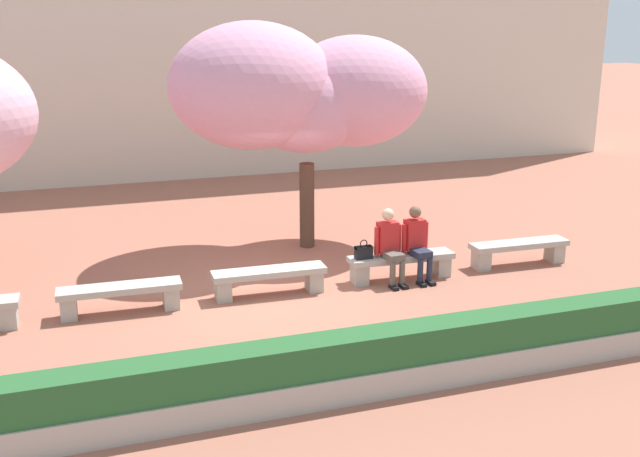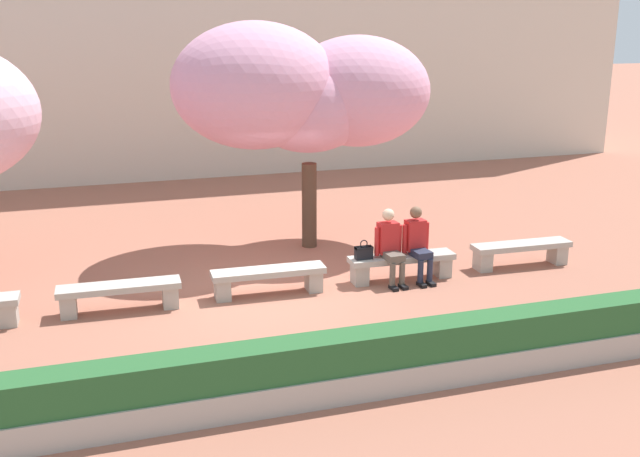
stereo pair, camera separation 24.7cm
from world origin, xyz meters
The scene contains 10 objects.
ground_plane centered at (0.00, 0.00, 0.00)m, with size 100.00×100.00×0.00m, color #9E604C.
stone_bench_near_west centered at (-2.38, 0.00, 0.31)m, with size 1.89×0.49×0.45m.
stone_bench_center centered at (0.00, 0.00, 0.31)m, with size 1.89×0.49×0.45m.
stone_bench_near_east centered at (2.38, 0.00, 0.31)m, with size 1.89×0.49×0.45m.
stone_bench_east_end centered at (4.76, 0.00, 0.31)m, with size 1.89×0.49×0.45m.
person_seated_left centered at (2.13, -0.05, 0.70)m, with size 0.51×0.70×1.29m.
person_seated_right centered at (2.64, -0.05, 0.70)m, with size 0.51×0.70×1.29m.
handbag centered at (1.67, 0.01, 0.58)m, with size 0.30×0.15×0.34m.
cherry_tree_main centered at (1.29, 2.45, 3.06)m, with size 5.00×2.97×4.37m.
planter_hedge_foreground centered at (0.00, -3.61, 0.39)m, with size 15.12×0.50×0.80m.
Camera 2 is at (-2.74, -11.31, 4.44)m, focal length 42.00 mm.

